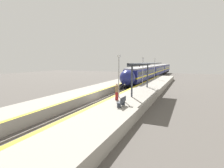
% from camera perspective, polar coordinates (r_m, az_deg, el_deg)
% --- Properties ---
extents(ground_plane, '(120.00, 120.00, 0.00)m').
position_cam_1_polar(ground_plane, '(22.65, -2.41, -5.66)').
color(ground_plane, '#56514C').
extents(rail_left, '(0.08, 90.00, 0.15)m').
position_cam_1_polar(rail_left, '(22.96, -4.03, -5.30)').
color(rail_left, slate).
rests_on(rail_left, ground_plane).
extents(rail_right, '(0.08, 90.00, 0.15)m').
position_cam_1_polar(rail_right, '(22.34, -0.74, -5.64)').
color(rail_right, slate).
rests_on(rail_right, ground_plane).
extents(train, '(2.75, 59.25, 3.83)m').
position_cam_1_polar(train, '(57.53, 14.04, 4.29)').
color(train, black).
rests_on(train, ground_plane).
extents(platform_right, '(4.35, 64.00, 1.01)m').
position_cam_1_polar(platform_right, '(21.20, 6.73, -5.22)').
color(platform_right, '#9E998E').
rests_on(platform_right, ground_plane).
extents(platform_left, '(3.96, 64.00, 1.01)m').
position_cam_1_polar(platform_left, '(24.29, -9.94, -3.65)').
color(platform_left, '#9E998E').
rests_on(platform_left, ground_plane).
extents(platform_bench, '(0.44, 1.41, 0.89)m').
position_cam_1_polar(platform_bench, '(16.07, 3.27, -5.74)').
color(platform_bench, '#2D333D').
rests_on(platform_bench, platform_right).
extents(person_waiting, '(0.36, 0.24, 1.80)m').
position_cam_1_polar(person_waiting, '(18.58, 1.56, -2.41)').
color(person_waiting, maroon).
rests_on(person_waiting, platform_right).
extents(railway_signal, '(0.28, 0.28, 4.38)m').
position_cam_1_polar(railway_signal, '(47.65, 8.94, 4.40)').
color(railway_signal, '#59595E').
rests_on(railway_signal, ground_plane).
extents(lamppost_near, '(0.36, 0.20, 4.85)m').
position_cam_1_polar(lamppost_near, '(20.10, 2.23, 3.67)').
color(lamppost_near, '#9E9EA3').
rests_on(lamppost_near, platform_right).
extents(lamppost_mid, '(0.36, 0.20, 4.85)m').
position_cam_1_polar(lamppost_mid, '(30.93, 10.02, 4.88)').
color(lamppost_mid, '#9E9EA3').
rests_on(lamppost_mid, platform_right).
extents(lamppost_far, '(0.36, 0.20, 4.85)m').
position_cam_1_polar(lamppost_far, '(42.03, 13.75, 5.43)').
color(lamppost_far, '#9E9EA3').
rests_on(lamppost_far, platform_right).
extents(station_canopy, '(2.02, 11.18, 3.90)m').
position_cam_1_polar(station_canopy, '(23.96, 10.83, 6.16)').
color(station_canopy, '#333842').
rests_on(station_canopy, platform_right).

